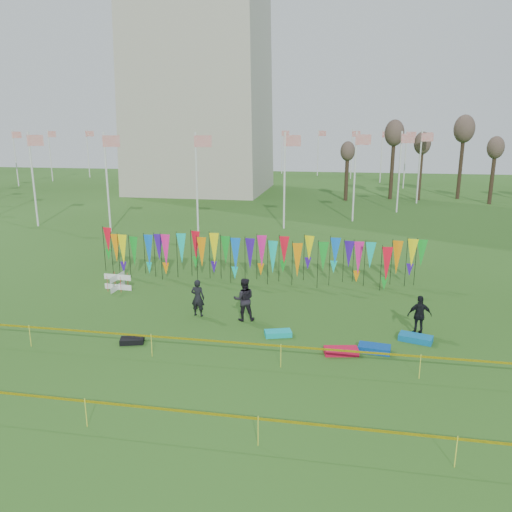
% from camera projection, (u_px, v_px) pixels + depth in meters
% --- Properties ---
extents(ground, '(160.00, 160.00, 0.00)m').
position_uv_depth(ground, '(211.00, 343.00, 19.93)').
color(ground, '#234914').
rests_on(ground, ground).
extents(flagpole_ring, '(57.40, 56.16, 8.00)m').
position_uv_depth(flagpole_ring, '(203.00, 161.00, 67.05)').
color(flagpole_ring, silver).
rests_on(flagpole_ring, ground).
extents(banner_row, '(18.64, 0.64, 2.51)m').
position_uv_depth(banner_row, '(256.00, 253.00, 27.64)').
color(banner_row, black).
rests_on(banner_row, ground).
extents(caution_tape_near, '(26.00, 0.02, 0.90)m').
position_uv_depth(caution_tape_near, '(194.00, 340.00, 18.32)').
color(caution_tape_near, yellow).
rests_on(caution_tape_near, ground).
extents(caution_tape_far, '(26.00, 0.02, 0.90)m').
position_uv_depth(caution_tape_far, '(144.00, 408.00, 13.89)').
color(caution_tape_far, yellow).
rests_on(caution_tape_far, ground).
extents(box_kite, '(0.79, 0.79, 0.87)m').
position_uv_depth(box_kite, '(118.00, 282.00, 26.35)').
color(box_kite, red).
rests_on(box_kite, ground).
extents(person_left, '(0.66, 0.51, 1.72)m').
position_uv_depth(person_left, '(198.00, 298.00, 22.65)').
color(person_left, black).
rests_on(person_left, ground).
extents(person_mid, '(1.06, 0.79, 1.95)m').
position_uv_depth(person_mid, '(244.00, 299.00, 22.10)').
color(person_mid, black).
rests_on(person_mid, ground).
extents(person_right, '(1.05, 0.67, 1.69)m').
position_uv_depth(person_right, '(420.00, 315.00, 20.60)').
color(person_right, black).
rests_on(person_right, ground).
extents(kite_bag_turquoise, '(1.21, 0.85, 0.22)m').
position_uv_depth(kite_bag_turquoise, '(278.00, 333.00, 20.62)').
color(kite_bag_turquoise, '#0CB5BB').
rests_on(kite_bag_turquoise, ground).
extents(kite_bag_blue, '(1.27, 0.78, 0.25)m').
position_uv_depth(kite_bag_blue, '(374.00, 349.00, 19.16)').
color(kite_bag_blue, '#09419F').
rests_on(kite_bag_blue, ground).
extents(kite_bag_red, '(1.36, 0.81, 0.23)m').
position_uv_depth(kite_bag_red, '(341.00, 351.00, 18.97)').
color(kite_bag_red, red).
rests_on(kite_bag_red, ground).
extents(kite_bag_black, '(1.03, 0.76, 0.21)m').
position_uv_depth(kite_bag_black, '(132.00, 341.00, 19.93)').
color(kite_bag_black, black).
rests_on(kite_bag_black, ground).
extents(kite_bag_teal, '(1.41, 0.96, 0.25)m').
position_uv_depth(kite_bag_teal, '(416.00, 338.00, 20.11)').
color(kite_bag_teal, '#0C6BAD').
rests_on(kite_bag_teal, ground).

